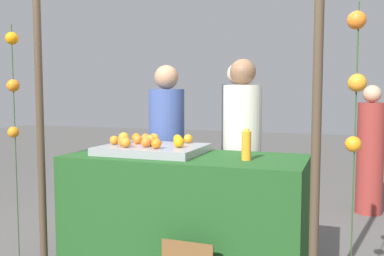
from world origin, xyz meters
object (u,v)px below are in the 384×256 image
(vendor_left, at_px, (167,160))
(vendor_right, at_px, (242,162))
(stall_counter, at_px, (185,214))
(orange_0, at_px, (188,139))
(juice_bottle, at_px, (246,145))
(orange_1, at_px, (146,142))

(vendor_left, distance_m, vendor_right, 0.72)
(stall_counter, distance_m, vendor_left, 0.80)
(vendor_left, xyz_separation_m, vendor_right, (0.72, 0.01, 0.02))
(orange_0, bearing_deg, vendor_right, 41.77)
(stall_counter, bearing_deg, orange_0, 106.39)
(stall_counter, xyz_separation_m, vendor_right, (0.30, 0.62, 0.33))
(vendor_left, bearing_deg, juice_bottle, -36.37)
(juice_bottle, bearing_deg, orange_0, 149.07)
(stall_counter, relative_size, vendor_right, 1.07)
(orange_0, xyz_separation_m, vendor_right, (0.38, 0.34, -0.22))
(stall_counter, xyz_separation_m, orange_1, (-0.30, -0.07, 0.56))
(orange_0, height_order, orange_1, orange_1)
(orange_0, relative_size, juice_bottle, 0.33)
(orange_1, height_order, vendor_right, vendor_right)
(stall_counter, relative_size, orange_1, 22.59)
(orange_1, height_order, vendor_left, vendor_left)
(stall_counter, height_order, orange_1, orange_1)
(juice_bottle, bearing_deg, orange_1, -179.16)
(stall_counter, distance_m, juice_bottle, 0.75)
(orange_0, bearing_deg, juice_bottle, -30.93)
(vendor_left, height_order, vendor_right, vendor_right)
(stall_counter, distance_m, orange_1, 0.64)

